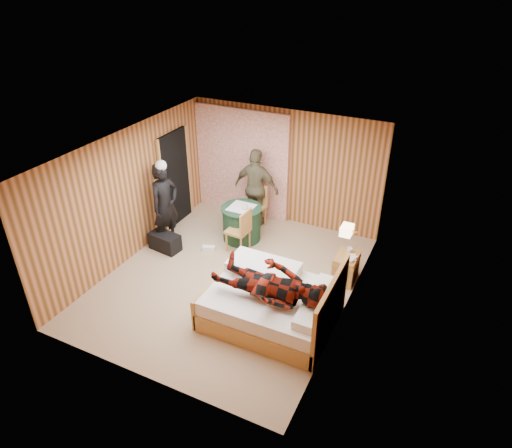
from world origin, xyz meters
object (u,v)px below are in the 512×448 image
at_px(chair_far, 256,202).
at_px(duffel_bag, 165,242).
at_px(wall_lamp, 347,230).
at_px(nightstand, 346,267).
at_px(chair_near, 241,228).
at_px(round_table, 242,223).
at_px(man_on_bed, 270,278).
at_px(man_at_table, 256,188).
at_px(bed, 274,303).
at_px(woman_standing, 165,205).

distance_m(chair_far, duffel_bag, 2.12).
relative_size(wall_lamp, nightstand, 0.48).
height_order(nightstand, chair_far, chair_far).
bearing_deg(chair_near, wall_lamp, 81.11).
xyz_separation_m(nightstand, round_table, (-2.34, 0.46, 0.10)).
xyz_separation_m(round_table, chair_near, (0.21, -0.42, 0.16)).
bearing_deg(chair_far, man_on_bed, -49.38).
distance_m(chair_far, man_at_table, 0.33).
bearing_deg(bed, chair_near, 131.73).
height_order(round_table, man_on_bed, man_on_bed).
xyz_separation_m(wall_lamp, man_on_bed, (-0.77, -1.29, -0.33)).
relative_size(chair_near, duffel_bag, 1.47).
distance_m(woman_standing, man_at_table, 1.97).
bearing_deg(man_on_bed, bed, 96.30).
bearing_deg(man_on_bed, man_at_table, 119.15).
xyz_separation_m(wall_lamp, woman_standing, (-3.65, 0.10, -0.43)).
height_order(bed, woman_standing, woman_standing).
bearing_deg(wall_lamp, round_table, 159.29).
height_order(wall_lamp, man_on_bed, man_on_bed).
distance_m(wall_lamp, woman_standing, 3.68).
relative_size(bed, round_table, 2.40).
height_order(nightstand, chair_near, chair_near).
xyz_separation_m(round_table, duffel_bag, (-1.19, -1.04, -0.20)).
bearing_deg(round_table, duffel_bag, -139.01).
relative_size(bed, duffel_bag, 3.23).
xyz_separation_m(woman_standing, man_at_table, (1.27, 1.50, -0.01)).
bearing_deg(man_on_bed, wall_lamp, 58.99).
bearing_deg(round_table, man_on_bed, -53.67).
bearing_deg(duffel_bag, round_table, 48.54).
xyz_separation_m(chair_far, man_at_table, (-0.02, 0.04, 0.32)).
relative_size(bed, woman_standing, 1.15).
xyz_separation_m(nightstand, woman_standing, (-3.61, -0.34, 0.60)).
height_order(bed, round_table, bed).
height_order(bed, man_at_table, man_at_table).
height_order(bed, chair_near, bed).
height_order(chair_far, duffel_bag, chair_far).
height_order(nightstand, man_at_table, man_at_table).
bearing_deg(woman_standing, wall_lamp, -77.44).
relative_size(round_table, chair_near, 0.91).
distance_m(wall_lamp, nightstand, 1.12).
height_order(duffel_bag, man_at_table, man_at_table).
bearing_deg(man_at_table, round_table, 91.10).
distance_m(bed, man_on_bed, 0.70).
distance_m(wall_lamp, bed, 1.65).
bearing_deg(woman_standing, nightstand, -70.46).
xyz_separation_m(duffel_bag, man_at_table, (1.19, 1.73, 0.69)).
height_order(bed, man_on_bed, man_on_bed).
relative_size(round_table, duffel_bag, 1.35).
relative_size(wall_lamp, man_at_table, 0.15).
relative_size(nightstand, man_at_table, 0.31).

